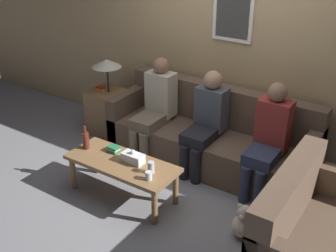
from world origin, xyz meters
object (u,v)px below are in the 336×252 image
at_px(person_left, 155,105).
at_px(person_middle, 206,119).
at_px(teddy_bear, 244,223).
at_px(coffee_table, 122,166).
at_px(drinking_glass, 149,176).
at_px(wine_bottle, 86,140).
at_px(couch_side, 313,240).
at_px(person_right, 269,137).
at_px(couch_main, 211,139).

bearing_deg(person_left, person_middle, 0.42).
distance_m(person_middle, teddy_bear, 1.32).
bearing_deg(coffee_table, drinking_glass, -14.78).
bearing_deg(drinking_glass, teddy_bear, 14.40).
bearing_deg(teddy_bear, person_left, 151.78).
bearing_deg(drinking_glass, wine_bottle, 172.95).
distance_m(wine_bottle, teddy_bear, 1.86).
relative_size(couch_side, person_middle, 1.14).
height_order(couch_side, person_right, person_right).
bearing_deg(couch_main, couch_side, -35.25).
distance_m(wine_bottle, drinking_glass, 0.92).
bearing_deg(coffee_table, couch_main, 68.54).
bearing_deg(drinking_glass, person_middle, 88.93).
xyz_separation_m(couch_side, coffee_table, (-1.96, -0.04, 0.05)).
height_order(drinking_glass, person_middle, person_middle).
bearing_deg(person_right, couch_main, 167.38).
bearing_deg(person_right, wine_bottle, -150.64).
relative_size(couch_side, teddy_bear, 3.88).
height_order(person_right, teddy_bear, person_right).
relative_size(couch_main, coffee_table, 2.04).
xyz_separation_m(couch_main, coffee_table, (-0.44, -1.11, 0.05)).
xyz_separation_m(wine_bottle, person_left, (0.24, 0.97, 0.11)).
bearing_deg(couch_main, drinking_glass, -90.78).
bearing_deg(couch_main, person_left, -168.12).
bearing_deg(wine_bottle, drinking_glass, -7.05).
height_order(drinking_glass, teddy_bear, drinking_glass).
xyz_separation_m(person_right, teddy_bear, (0.14, -0.83, -0.49)).
height_order(drinking_glass, person_left, person_left).
bearing_deg(teddy_bear, person_right, 99.40).
relative_size(coffee_table, person_middle, 1.03).
xyz_separation_m(person_left, person_middle, (0.70, 0.01, -0.01)).
distance_m(drinking_glass, person_middle, 1.10).
bearing_deg(person_middle, teddy_bear, -44.02).
height_order(person_left, person_right, person_right).
bearing_deg(couch_side, person_middle, 58.39).
relative_size(person_left, teddy_bear, 3.48).
bearing_deg(person_middle, wine_bottle, -133.85).
height_order(couch_main, person_left, person_left).
xyz_separation_m(person_middle, teddy_bear, (0.88, -0.85, -0.48)).
distance_m(couch_main, drinking_glass, 1.24).
bearing_deg(couch_side, person_left, 67.26).
bearing_deg(drinking_glass, person_left, 122.10).
bearing_deg(drinking_glass, couch_side, 5.66).
relative_size(coffee_table, teddy_bear, 3.49).
xyz_separation_m(drinking_glass, person_right, (0.77, 1.06, 0.17)).
height_order(couch_main, teddy_bear, couch_main).
xyz_separation_m(wine_bottle, person_right, (1.68, 0.94, 0.12)).
bearing_deg(wine_bottle, person_right, 29.36).
bearing_deg(person_right, drinking_glass, -125.92).
xyz_separation_m(coffee_table, teddy_bear, (1.32, 0.12, -0.21)).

